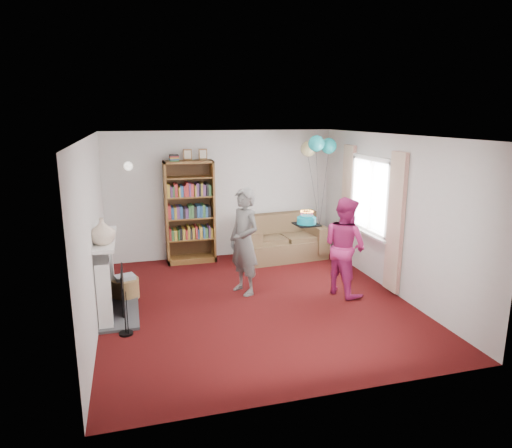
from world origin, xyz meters
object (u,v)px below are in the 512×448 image
object	(u,v)px
sofa	(282,241)
person_magenta	(345,246)
bookcase	(190,213)
birthday_cake	(307,221)
person_striped	(244,242)

from	to	relation	value
sofa	person_magenta	size ratio (longest dim) A/B	1.03
bookcase	birthday_cake	world-z (taller)	bookcase
person_striped	birthday_cake	xyz separation A→B (m)	(0.92, -0.31, 0.35)
person_magenta	person_striped	bearing A→B (deg)	53.33
person_striped	bookcase	bearing A→B (deg)	174.82
person_magenta	birthday_cake	bearing A→B (deg)	56.65
person_magenta	birthday_cake	world-z (taller)	person_magenta
person_striped	birthday_cake	size ratio (longest dim) A/B	4.77
person_striped	birthday_cake	distance (m)	1.03
birthday_cake	person_magenta	bearing A→B (deg)	-12.97
bookcase	person_magenta	size ratio (longest dim) A/B	1.39
person_striped	person_magenta	world-z (taller)	person_striped
bookcase	person_striped	size ratio (longest dim) A/B	1.28
birthday_cake	person_striped	bearing A→B (deg)	161.62
sofa	birthday_cake	world-z (taller)	birthday_cake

